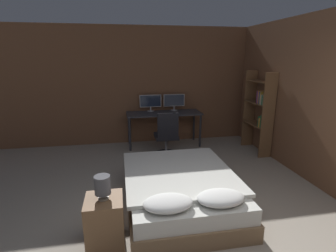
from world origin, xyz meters
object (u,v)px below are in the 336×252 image
Objects in this scene: nightstand at (105,221)px; bedside_lamp at (103,185)px; monitor_left at (151,102)px; keyboard at (165,114)px; monitor_right at (174,101)px; bookshelf at (260,108)px; computer_mouse at (177,113)px; bed at (180,189)px; desk at (164,116)px; office_chair at (167,139)px.

bedside_lamp reaches higher than nightstand.
monitor_left is 0.55m from keyboard.
bedside_lamp is at bearing 0.00° from nightstand.
monitor_right is at bearing 66.63° from nightstand.
keyboard is 0.20× the size of bookshelf.
bookshelf is at bearing -21.27° from computer_mouse.
bookshelf is at bearing -33.10° from monitor_right.
monitor_left reaches higher than bed.
desk is at bearing -142.96° from monitor_right.
bedside_lamp is at bearing -105.00° from monitor_left.
keyboard is at bearing -90.00° from desk.
nightstand is 0.32× the size of desk.
monitor_right reaches higher than keyboard.
nightstand is 3.62m from monitor_left.
computer_mouse is at bearing 0.00° from keyboard.
nightstand is at bearing -105.00° from monitor_left.
bed is at bearing -101.20° from computer_mouse.
computer_mouse is at bearing 64.07° from bedside_lamp.
bookshelf is (3.10, 2.36, 0.27)m from bedside_lamp.
monitor_left is 1.46× the size of keyboard.
desk is (1.20, 3.21, -0.02)m from bedside_lamp.
bookshelf is at bearing 37.24° from nightstand.
computer_mouse is (0.47, 2.39, 0.56)m from bed.
monitor_right is at bearing 56.26° from keyboard.
office_chair is at bearing 176.44° from bookshelf.
bed is 3.88× the size of monitor_right.
bed is 2.46m from keyboard.
bookshelf reaches higher than computer_mouse.
desk is 24.25× the size of computer_mouse.
computer_mouse is (0.26, 0.00, 0.01)m from keyboard.
monitor_left reaches higher than nightstand.
computer_mouse is (0.54, -0.42, -0.21)m from monitor_left.
monitor_left is (-0.07, 2.81, 0.77)m from bed.
bedside_lamp is 0.15× the size of bookshelf.
bedside_lamp is at bearing -113.37° from monitor_right.
desk is (0.21, 2.59, 0.45)m from bed.
monitor_right is 0.54× the size of office_chair.
keyboard is 4.91× the size of computer_mouse.
monitor_left is 1.00× the size of monitor_right.
monitor_right is (0.49, 2.81, 0.77)m from bed.
keyboard is 0.26m from computer_mouse.
keyboard is at bearing 82.60° from office_chair.
bookshelf is at bearing -3.56° from office_chair.
bedside_lamp is 3.79× the size of computer_mouse.
nightstand is 0.32× the size of bookshelf.
monitor_left is 2.43m from bookshelf.
office_chair reaches higher than bed.
bookshelf is at bearing -25.86° from monitor_left.
nightstand reaches higher than bed.
monitor_right is 0.47m from computer_mouse.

